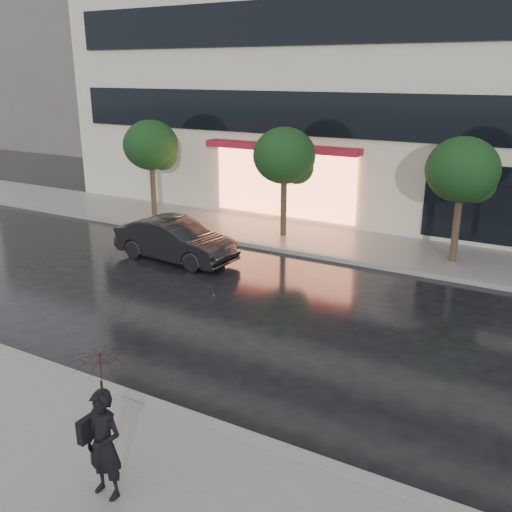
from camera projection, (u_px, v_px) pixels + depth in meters
The scene contains 11 objects.
ground at pixel (185, 383), 11.17m from camera, with size 120.00×120.00×0.00m, color black.
sidewalk_near at pixel (53, 478), 8.47m from camera, with size 60.00×4.50×0.12m, color slate.
sidewalk_far at pixel (364, 247), 19.59m from camera, with size 60.00×3.50×0.12m, color slate.
curb_near at pixel (151, 404), 10.32m from camera, with size 60.00×0.25×0.14m, color gray.
curb_far at pixel (345, 260), 18.15m from camera, with size 60.00×0.25×0.14m, color gray.
bg_building_left at pixel (92, 68), 44.02m from camera, with size 14.00×10.00×12.00m, color #59544F.
tree_far_west at pixel (153, 147), 22.77m from camera, with size 2.20×2.20×3.99m.
tree_mid_west at pixel (286, 158), 19.92m from camera, with size 2.20×2.20×3.99m.
tree_mid_east at pixel (465, 172), 17.08m from camera, with size 2.20×2.20×3.99m.
parked_car at pixel (175, 240), 18.19m from camera, with size 1.43×4.10×1.35m, color black.
pedestrian_with_umbrella at pixel (102, 405), 7.61m from camera, with size 0.86×0.88×2.26m.
Camera 1 is at (6.12, -7.84, 5.82)m, focal length 40.00 mm.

